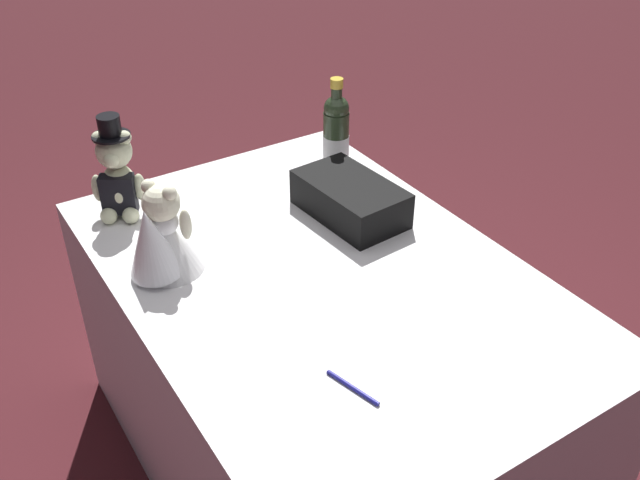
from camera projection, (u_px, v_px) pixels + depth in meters
ground_plane at (320, 461)px, 2.23m from camera, size 12.00×12.00×0.00m
reception_table at (320, 376)px, 2.02m from camera, size 1.40×0.95×0.73m
teddy_bear_groom at (117, 176)px, 1.99m from camera, size 0.15×0.14×0.30m
teddy_bear_bride at (161, 237)px, 1.76m from camera, size 0.21×0.24×0.25m
champagne_bottle at (336, 134)px, 2.19m from camera, size 0.08×0.08×0.31m
signing_pen at (351, 386)px, 1.48m from camera, size 0.14×0.05×0.01m
gift_case_black at (350, 199)px, 2.02m from camera, size 0.34×0.22×0.11m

